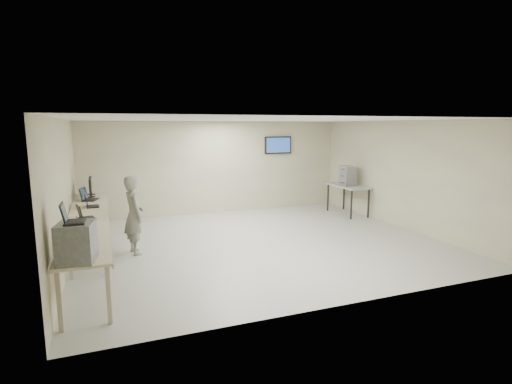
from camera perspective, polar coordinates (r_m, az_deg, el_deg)
name	(u,v)px	position (r m, az deg, el deg)	size (l,w,h in m)	color
room	(260,182)	(9.06, 0.52, 1.50)	(8.01, 7.01, 2.81)	beige
workbench	(89,221)	(8.50, -22.73, -3.79)	(0.76, 6.00, 0.90)	beige
equipment_box	(76,242)	(5.76, -24.26, -6.56)	(0.44, 0.50, 0.52)	gray
laptop_on_box	(70,218)	(5.68, -25.03, -3.37)	(0.29, 0.35, 0.27)	black
laptop_0	(81,242)	(6.46, -23.76, -6.56)	(0.38, 0.42, 0.28)	black
laptop_1	(84,229)	(7.27, -23.37, -4.85)	(0.31, 0.36, 0.26)	black
laptop_2	(84,215)	(8.30, -23.36, -3.10)	(0.37, 0.41, 0.28)	black
laptop_3	(90,204)	(9.48, -22.64, -1.57)	(0.31, 0.37, 0.27)	black
laptop_4	(88,197)	(10.34, -22.92, -0.68)	(0.44, 0.47, 0.31)	black
monitor_near	(90,186)	(10.77, -22.59, 0.82)	(0.21, 0.47, 0.47)	black
monitor_far	(91,184)	(11.15, -22.55, 1.06)	(0.21, 0.47, 0.46)	black
soldier	(134,215)	(8.71, -17.06, -3.17)	(0.60, 0.39, 1.65)	gray
side_table	(348,188)	(12.36, 12.99, 0.60)	(0.69, 1.48, 0.89)	#9C9C9C
storage_bins	(348,176)	(12.30, 12.98, 2.29)	(0.37, 0.42, 0.59)	gray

